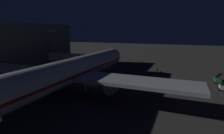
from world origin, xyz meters
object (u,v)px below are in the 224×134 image
object	(u,v)px
ground_crew_marshaller_fwd	(157,70)
traffic_cone_nose_port	(120,70)
jet_bridge	(76,58)
belt_loader	(217,80)
apron_floodlight_mast	(52,46)
ground_crew_by_belt_loader	(161,71)
traffic_cone_wingtip_svc_side	(215,115)
airliner_at_gate	(67,73)
traffic_cone_nose_starboard	(109,70)
baggage_tug_lead	(223,87)

from	to	relation	value
ground_crew_marshaller_fwd	traffic_cone_nose_port	xyz separation A→B (m)	(12.96, 2.12, -0.75)
jet_bridge	belt_loader	xyz separation A→B (m)	(-42.90, -6.55, -4.75)
apron_floodlight_mast	belt_loader	xyz separation A→B (m)	(-58.34, 0.12, -7.89)
apron_floodlight_mast	ground_crew_marshaller_fwd	distance (m)	41.71
ground_crew_by_belt_loader	ground_crew_marshaller_fwd	world-z (taller)	ground_crew_marshaller_fwd
traffic_cone_wingtip_svc_side	ground_crew_marshaller_fwd	bearing A→B (deg)	-64.36
airliner_at_gate	ground_crew_marshaller_fwd	distance (m)	34.62
jet_bridge	ground_crew_by_belt_loader	world-z (taller)	jet_bridge
ground_crew_by_belt_loader	jet_bridge	bearing A→B (deg)	22.09
airliner_at_gate	traffic_cone_nose_starboard	distance (m)	29.24
belt_loader	traffic_cone_nose_port	bearing A→B (deg)	-6.08
ground_crew_marshaller_fwd	traffic_cone_nose_starboard	bearing A→B (deg)	6.96
jet_bridge	traffic_cone_wingtip_svc_side	bearing A→B (deg)	156.14
ground_crew_marshaller_fwd	jet_bridge	bearing A→B (deg)	25.32
jet_bridge	traffic_cone_nose_port	world-z (taller)	jet_bridge
airliner_at_gate	belt_loader	size ratio (longest dim) A/B	7.24
traffic_cone_nose_port	ground_crew_by_belt_loader	bearing A→B (deg)	-175.98
jet_bridge	baggage_tug_lead	bearing A→B (deg)	178.84
traffic_cone_nose_port	traffic_cone_nose_starboard	xyz separation A→B (m)	(4.40, 0.00, 0.00)
belt_loader	ground_crew_by_belt_loader	bearing A→B (deg)	-14.77
apron_floodlight_mast	ground_crew_by_belt_loader	bearing A→B (deg)	-174.37
belt_loader	ground_crew_marshaller_fwd	xyz separation A→B (m)	(17.68, -5.38, 0.18)
belt_loader	ground_crew_marshaller_fwd	world-z (taller)	belt_loader
ground_crew_by_belt_loader	traffic_cone_nose_port	xyz separation A→B (m)	(14.41, 1.01, -0.74)
ground_crew_by_belt_loader	traffic_cone_nose_starboard	xyz separation A→B (m)	(18.81, 1.01, -0.74)
airliner_at_gate	ground_crew_by_belt_loader	bearing A→B (deg)	-119.22
baggage_tug_lead	ground_crew_marshaller_fwd	world-z (taller)	baggage_tug_lead
belt_loader	traffic_cone_nose_starboard	xyz separation A→B (m)	(35.04, -3.27, -0.57)
baggage_tug_lead	traffic_cone_nose_starboard	bearing A→B (deg)	-16.91
jet_bridge	ground_crew_marshaller_fwd	bearing A→B (deg)	-154.68
jet_bridge	traffic_cone_nose_starboard	xyz separation A→B (m)	(-7.86, -9.81, -5.32)
baggage_tug_lead	ground_crew_by_belt_loader	xyz separation A→B (m)	(16.35, -11.70, 0.23)
airliner_at_gate	ground_crew_by_belt_loader	distance (m)	34.33
traffic_cone_nose_port	traffic_cone_wingtip_svc_side	world-z (taller)	same
ground_crew_by_belt_loader	traffic_cone_wingtip_svc_side	world-z (taller)	ground_crew_by_belt_loader
ground_crew_marshaller_fwd	traffic_cone_nose_port	size ratio (longest dim) A/B	3.38
ground_crew_marshaller_fwd	apron_floodlight_mast	bearing A→B (deg)	7.37
traffic_cone_wingtip_svc_side	ground_crew_by_belt_loader	bearing A→B (deg)	-65.91
airliner_at_gate	traffic_cone_nose_starboard	size ratio (longest dim) A/B	109.17
jet_bridge	apron_floodlight_mast	xyz separation A→B (m)	(15.44, -6.67, 3.14)
ground_crew_marshaller_fwd	traffic_cone_nose_port	distance (m)	13.15
belt_loader	traffic_cone_wingtip_svc_side	world-z (taller)	belt_loader
traffic_cone_nose_starboard	traffic_cone_wingtip_svc_side	bearing A→B (deg)	139.13
baggage_tug_lead	ground_crew_by_belt_loader	size ratio (longest dim) A/B	1.25
airliner_at_gate	apron_floodlight_mast	distance (m)	36.24
airliner_at_gate	belt_loader	xyz separation A→B (m)	(-32.84, -25.43, -4.64)
traffic_cone_nose_starboard	traffic_cone_wingtip_svc_side	xyz separation A→B (m)	(-31.42, 27.19, 0.00)
traffic_cone_nose_starboard	belt_loader	bearing A→B (deg)	174.68
airliner_at_gate	ground_crew_by_belt_loader	xyz separation A→B (m)	(-16.61, -29.70, -4.48)
ground_crew_by_belt_loader	ground_crew_marshaller_fwd	size ratio (longest dim) A/B	0.99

